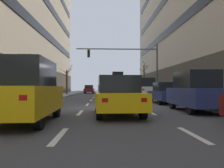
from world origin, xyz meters
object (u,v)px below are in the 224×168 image
car_parked_3 (145,88)px  street_tree_0 (144,78)px  car_driving_3 (107,88)px  car_driving_4 (89,89)px  car_driving_0 (105,88)px  car_parked_1 (195,91)px  pedestrian_1 (154,89)px  street_tree_1 (67,81)px  car_parked_2 (165,93)px  traffic_signal_0 (132,60)px  car_driving_1 (108,88)px  taxi_driving_5 (25,91)px  taxi_driving_2 (117,96)px

car_parked_3 → street_tree_0: 13.78m
car_driving_3 → car_driving_4: bearing=116.8°
car_driving_0 → car_driving_4: size_ratio=1.02×
car_parked_1 → pedestrian_1: size_ratio=2.68×
car_driving_0 → street_tree_1: bearing=-135.4°
car_parked_2 → traffic_signal_0: 9.19m
car_parked_3 → street_tree_1: size_ratio=0.97×
car_driving_3 → car_driving_0: bearing=92.2°
car_driving_0 → car_driving_3: size_ratio=1.00×
car_driving_1 → car_driving_4: bearing=99.1°
car_driving_0 → pedestrian_1: (6.05, -13.88, -0.01)m
car_parked_2 → street_tree_0: 21.60m
car_driving_1 → taxi_driving_5: taxi_driving_5 is taller
car_driving_0 → taxi_driving_2: car_driving_0 is taller
car_driving_0 → street_tree_1: street_tree_1 is taller
car_driving_0 → car_parked_1: bearing=-82.4°
taxi_driving_2 → street_tree_0: size_ratio=0.83×
car_parked_1 → street_tree_0: size_ratio=0.75×
car_driving_3 → taxi_driving_5: (-3.37, -28.68, 0.03)m
car_driving_4 → street_tree_0: size_ratio=0.78×
taxi_driving_5 → car_parked_1: 7.94m
car_parked_3 → car_driving_1: bearing=-165.0°
car_driving_4 → pedestrian_1: 17.54m
car_driving_3 → traffic_signal_0: size_ratio=0.48×
car_driving_1 → car_parked_1: (4.06, -12.17, -0.10)m
taxi_driving_5 → car_parked_2: taxi_driving_5 is taller
street_tree_1 → traffic_signal_0: bearing=-51.1°
car_driving_4 → pedestrian_1: pedestrian_1 is taller
street_tree_0 → pedestrian_1: size_ratio=3.55×
taxi_driving_2 → taxi_driving_5: (-3.29, -1.82, 0.25)m
taxi_driving_5 → street_tree_1: bearing=96.4°
car_driving_1 → pedestrian_1: bearing=40.2°
car_driving_1 → taxi_driving_5: 15.66m
car_parked_2 → traffic_signal_0: traffic_signal_0 is taller
car_driving_0 → car_driving_1: (0.07, -18.93, 0.07)m
taxi_driving_2 → car_driving_0: bearing=90.2°
car_driving_1 → car_parked_3: size_ratio=1.01×
traffic_signal_0 → car_driving_4: bearing=107.7°
car_driving_0 → taxi_driving_2: bearing=-89.8°
taxi_driving_5 → street_tree_0: 31.46m
car_driving_1 → traffic_signal_0: size_ratio=0.51×
taxi_driving_2 → taxi_driving_5: bearing=-151.1°
car_driving_1 → taxi_driving_2: bearing=-89.7°
pedestrian_1 → street_tree_1: bearing=148.0°
car_parked_2 → street_tree_1: (-10.41, 19.56, 1.45)m
car_driving_4 → car_parked_3: (7.27, -18.90, 0.30)m
car_parked_2 → traffic_signal_0: size_ratio=0.46×
taxi_driving_2 → car_parked_1: size_ratio=1.10×
car_parked_2 → pedestrian_1: pedestrian_1 is taller
car_driving_4 → street_tree_0: street_tree_0 is taller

